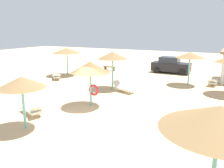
{
  "coord_description": "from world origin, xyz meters",
  "views": [
    {
      "loc": [
        6.66,
        -9.94,
        4.64
      ],
      "look_at": [
        0.0,
        3.0,
        1.2
      ],
      "focal_mm": 37.42,
      "sensor_mm": 36.0,
      "label": 1
    }
  ],
  "objects_px": {
    "parasol_0": "(113,55)",
    "parked_car": "(171,65)",
    "parasol_5": "(67,51)",
    "lounger_0": "(123,88)",
    "parasol_4": "(22,82)",
    "parasol_7": "(220,118)",
    "lounger_5": "(56,76)",
    "parasol_6": "(90,68)",
    "lounger_4": "(32,109)",
    "parasol_1": "(190,55)",
    "lounger_1": "(213,81)",
    "bench_0": "(109,68)"
  },
  "relations": [
    {
      "from": "parasol_0",
      "to": "parasol_7",
      "type": "height_order",
      "value": "parasol_0"
    },
    {
      "from": "parasol_4",
      "to": "parked_car",
      "type": "distance_m",
      "value": 17.98
    },
    {
      "from": "parked_car",
      "to": "lounger_4",
      "type": "bearing_deg",
      "value": -103.01
    },
    {
      "from": "parasol_4",
      "to": "lounger_5",
      "type": "relative_size",
      "value": 1.4
    },
    {
      "from": "lounger_5",
      "to": "parasol_0",
      "type": "bearing_deg",
      "value": -6.86
    },
    {
      "from": "parasol_0",
      "to": "bench_0",
      "type": "height_order",
      "value": "parasol_0"
    },
    {
      "from": "parasol_0",
      "to": "parasol_1",
      "type": "bearing_deg",
      "value": 38.39
    },
    {
      "from": "parasol_4",
      "to": "parasol_6",
      "type": "distance_m",
      "value": 4.42
    },
    {
      "from": "lounger_1",
      "to": "bench_0",
      "type": "relative_size",
      "value": 1.26
    },
    {
      "from": "parasol_1",
      "to": "lounger_4",
      "type": "height_order",
      "value": "parasol_1"
    },
    {
      "from": "parasol_1",
      "to": "parked_car",
      "type": "bearing_deg",
      "value": 118.58
    },
    {
      "from": "parasol_7",
      "to": "lounger_4",
      "type": "bearing_deg",
      "value": 163.2
    },
    {
      "from": "parasol_1",
      "to": "parasol_5",
      "type": "xyz_separation_m",
      "value": [
        -11.73,
        -1.28,
        0.0
      ]
    },
    {
      "from": "lounger_5",
      "to": "parked_car",
      "type": "height_order",
      "value": "parked_car"
    },
    {
      "from": "parasol_6",
      "to": "parked_car",
      "type": "bearing_deg",
      "value": 82.82
    },
    {
      "from": "parasol_0",
      "to": "lounger_1",
      "type": "relative_size",
      "value": 1.52
    },
    {
      "from": "parasol_7",
      "to": "lounger_5",
      "type": "height_order",
      "value": "parasol_7"
    },
    {
      "from": "lounger_1",
      "to": "bench_0",
      "type": "bearing_deg",
      "value": 168.83
    },
    {
      "from": "bench_0",
      "to": "parasol_0",
      "type": "bearing_deg",
      "value": -60.37
    },
    {
      "from": "lounger_5",
      "to": "bench_0",
      "type": "bearing_deg",
      "value": 70.08
    },
    {
      "from": "parasol_5",
      "to": "lounger_0",
      "type": "xyz_separation_m",
      "value": [
        7.77,
        -3.31,
        -2.2
      ]
    },
    {
      "from": "parasol_4",
      "to": "lounger_1",
      "type": "bearing_deg",
      "value": 62.05
    },
    {
      "from": "parasol_4",
      "to": "parasol_6",
      "type": "relative_size",
      "value": 0.92
    },
    {
      "from": "parasol_4",
      "to": "parasol_5",
      "type": "xyz_separation_m",
      "value": [
        -6.37,
        11.51,
        0.27
      ]
    },
    {
      "from": "parasol_5",
      "to": "parasol_6",
      "type": "bearing_deg",
      "value": -44.4
    },
    {
      "from": "parasol_5",
      "to": "lounger_1",
      "type": "relative_size",
      "value": 1.49
    },
    {
      "from": "parasol_0",
      "to": "parasol_4",
      "type": "relative_size",
      "value": 1.16
    },
    {
      "from": "lounger_5",
      "to": "lounger_0",
      "type": "bearing_deg",
      "value": -9.7
    },
    {
      "from": "lounger_4",
      "to": "parasol_1",
      "type": "bearing_deg",
      "value": 60.33
    },
    {
      "from": "parked_car",
      "to": "lounger_1",
      "type": "bearing_deg",
      "value": -41.4
    },
    {
      "from": "parasol_5",
      "to": "bench_0",
      "type": "distance_m",
      "value": 5.5
    },
    {
      "from": "parasol_0",
      "to": "lounger_4",
      "type": "relative_size",
      "value": 1.49
    },
    {
      "from": "lounger_4",
      "to": "bench_0",
      "type": "relative_size",
      "value": 1.29
    },
    {
      "from": "parasol_0",
      "to": "parasol_5",
      "type": "xyz_separation_m",
      "value": [
        -6.6,
        2.78,
        -0.12
      ]
    },
    {
      "from": "parasol_4",
      "to": "lounger_0",
      "type": "distance_m",
      "value": 8.54
    },
    {
      "from": "parasol_6",
      "to": "bench_0",
      "type": "bearing_deg",
      "value": 112.65
    },
    {
      "from": "parasol_0",
      "to": "parasol_6",
      "type": "xyz_separation_m",
      "value": [
        0.76,
        -4.42,
        -0.26
      ]
    },
    {
      "from": "parasol_6",
      "to": "bench_0",
      "type": "relative_size",
      "value": 1.81
    },
    {
      "from": "parasol_6",
      "to": "lounger_1",
      "type": "xyz_separation_m",
      "value": [
        6.27,
        9.38,
        -2.08
      ]
    },
    {
      "from": "parasol_4",
      "to": "lounger_1",
      "type": "height_order",
      "value": "parasol_4"
    },
    {
      "from": "parasol_4",
      "to": "lounger_5",
      "type": "bearing_deg",
      "value": 122.96
    },
    {
      "from": "parasol_0",
      "to": "parked_car",
      "type": "height_order",
      "value": "parasol_0"
    },
    {
      "from": "parasol_4",
      "to": "parasol_7",
      "type": "distance_m",
      "value": 8.45
    },
    {
      "from": "parasol_6",
      "to": "lounger_0",
      "type": "distance_m",
      "value": 4.43
    },
    {
      "from": "parasol_6",
      "to": "lounger_4",
      "type": "height_order",
      "value": "parasol_6"
    },
    {
      "from": "parasol_0",
      "to": "parasol_4",
      "type": "height_order",
      "value": "parasol_0"
    },
    {
      "from": "parasol_6",
      "to": "lounger_1",
      "type": "relative_size",
      "value": 1.43
    },
    {
      "from": "parasol_6",
      "to": "lounger_0",
      "type": "bearing_deg",
      "value": 83.91
    },
    {
      "from": "lounger_4",
      "to": "bench_0",
      "type": "bearing_deg",
      "value": 100.9
    },
    {
      "from": "parasol_5",
      "to": "lounger_0",
      "type": "bearing_deg",
      "value": -23.06
    }
  ]
}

